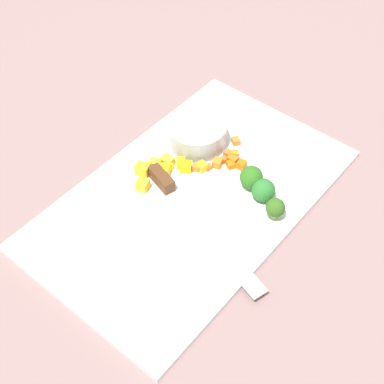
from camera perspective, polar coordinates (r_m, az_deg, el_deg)
The scene contains 26 objects.
ground_plane at distance 0.94m, azimuth 0.00°, elevation -0.88°, with size 4.00×4.00×0.00m, color gray.
cutting_board at distance 0.94m, azimuth 0.00°, elevation -0.64°, with size 0.55×0.33×0.01m, color white.
prep_bowl at distance 1.01m, azimuth 0.48°, elevation 5.97°, with size 0.11×0.11×0.04m, color #B3B9B9.
chef_knife at distance 0.91m, azimuth -1.04°, elevation -1.14°, with size 0.10×0.29×0.02m.
carrot_dice_0 at distance 0.97m, azimuth 0.43°, elevation 2.53°, with size 0.01×0.01×0.01m, color orange.
carrot_dice_1 at distance 0.98m, azimuth 5.08°, elevation 2.80°, with size 0.02×0.01×0.01m, color orange.
carrot_dice_2 at distance 0.99m, azimuth 3.33°, elevation 3.33°, with size 0.01×0.01×0.01m, color orange.
carrot_dice_3 at distance 0.99m, azimuth 4.41°, elevation 3.84°, with size 0.01×0.01×0.01m, color orange.
carrot_dice_4 at distance 0.99m, azimuth 4.20°, elevation 3.34°, with size 0.02×0.01×0.01m, color orange.
carrot_dice_5 at distance 0.98m, azimuth 3.99°, elevation 2.81°, with size 0.01×0.01×0.01m, color orange.
carrot_dice_6 at distance 0.98m, azimuth 2.61°, elevation 2.99°, with size 0.01×0.02×0.01m, color orange.
carrot_dice_7 at distance 0.97m, azimuth 1.65°, elevation 2.55°, with size 0.01×0.01×0.01m, color orange.
carrot_dice_8 at distance 1.02m, azimuth 4.51°, elevation 5.23°, with size 0.01×0.01×0.01m, color orange.
carrot_dice_9 at distance 1.00m, azimuth 3.69°, elevation 3.93°, with size 0.01×0.01×0.01m, color orange.
pepper_dice_0 at distance 0.97m, azimuth -3.84°, elevation 2.87°, with size 0.02×0.02×0.02m, color yellow.
pepper_dice_1 at distance 0.96m, azimuth -5.07°, elevation 2.33°, with size 0.02×0.02×0.02m, color yellow.
pepper_dice_2 at distance 0.97m, azimuth 1.04°, elevation 2.61°, with size 0.02×0.02×0.01m, color yellow.
pepper_dice_3 at distance 0.94m, azimuth -5.08°, elevation 0.71°, with size 0.02×0.02×0.02m, color yellow.
pepper_dice_4 at distance 0.98m, azimuth -1.15°, elevation 2.98°, with size 0.02×0.02×0.01m, color yellow.
pepper_dice_5 at distance 0.97m, azimuth -2.51°, elevation 2.61°, with size 0.01×0.02×0.02m, color yellow.
pepper_dice_6 at distance 0.98m, azimuth -2.56°, elevation 3.22°, with size 0.02×0.02×0.02m, color yellow.
pepper_dice_7 at distance 0.97m, azimuth -0.62°, elevation 2.61°, with size 0.02×0.02×0.02m, color yellow.
pepper_dice_8 at distance 0.96m, azimuth -3.01°, elevation 2.21°, with size 0.02×0.02×0.02m, color yellow.
broccoli_floret_0 at distance 0.90m, azimuth 8.54°, elevation -1.63°, with size 0.03×0.03×0.04m.
broccoli_floret_1 at distance 0.92m, azimuth 7.32°, elevation 0.15°, with size 0.04×0.04×0.04m.
broccoli_floret_2 at distance 0.94m, azimuth 6.10°, elevation 1.49°, with size 0.04×0.04×0.04m.
Camera 1 is at (-0.47, -0.39, 0.72)m, focal length 52.02 mm.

